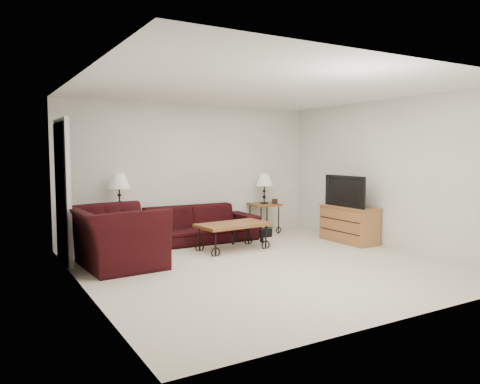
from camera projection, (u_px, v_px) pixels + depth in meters
name	position (u px, v px, depth m)	size (l,w,h in m)	color
ground	(264.00, 265.00, 6.64)	(5.00, 5.00, 0.00)	silver
wall_back	(192.00, 172.00, 8.69)	(5.00, 0.02, 2.50)	white
wall_front	(409.00, 191.00, 4.38)	(5.00, 0.02, 2.50)	white
wall_left	(82.00, 184.00, 5.28)	(0.02, 5.00, 2.50)	white
wall_right	(389.00, 174.00, 7.79)	(0.02, 5.00, 2.50)	white
ceiling	(265.00, 89.00, 6.43)	(5.00, 5.00, 0.00)	white
doorway	(62.00, 193.00, 6.74)	(0.08, 0.94, 2.04)	black
sofa	(196.00, 224.00, 8.28)	(2.22, 0.87, 0.65)	black
side_table_left	(120.00, 229.00, 7.77)	(0.58, 0.58, 0.63)	brown
side_table_right	(264.00, 218.00, 9.23)	(0.55, 0.55, 0.60)	brown
lamp_left	(119.00, 192.00, 7.72)	(0.36, 0.36, 0.63)	black
lamp_right	(264.00, 189.00, 9.18)	(0.34, 0.34, 0.60)	black
photo_frame_left	(113.00, 209.00, 7.54)	(0.13, 0.02, 0.11)	black
photo_frame_right	(275.00, 201.00, 9.15)	(0.12, 0.02, 0.10)	black
coffee_table	(233.00, 236.00, 7.64)	(1.19, 0.64, 0.45)	brown
armchair	(116.00, 237.00, 6.49)	(1.31, 1.15, 0.85)	black
throw_pillow	(127.00, 230.00, 6.51)	(0.39, 0.10, 0.39)	#AF4316
tv_stand	(349.00, 224.00, 8.28)	(0.45, 1.08, 0.65)	#A56E3D
television	(349.00, 191.00, 8.22)	(0.97, 0.13, 0.56)	black
backpack	(262.00, 230.00, 8.24)	(0.36, 0.28, 0.47)	black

